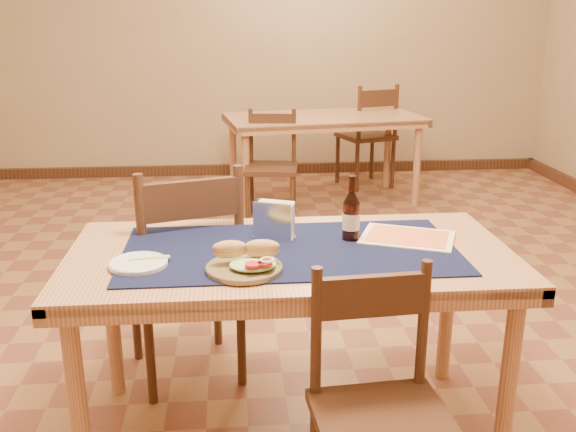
{
  "coord_description": "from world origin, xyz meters",
  "views": [
    {
      "loc": [
        -0.2,
        -2.97,
        1.57
      ],
      "look_at": [
        0.0,
        -0.7,
        0.85
      ],
      "focal_mm": 40.0,
      "sensor_mm": 36.0,
      "label": 1
    }
  ],
  "objects": [
    {
      "name": "chair_main_near",
      "position": [
        0.22,
        -1.36,
        0.45
      ],
      "size": [
        0.43,
        0.43,
        0.86
      ],
      "color": "#472619",
      "rests_on": "ground"
    },
    {
      "name": "chair_back_far",
      "position": [
        1.07,
        2.87,
        0.5
      ],
      "size": [
        0.56,
        0.56,
        0.97
      ],
      "color": "#472619",
      "rests_on": "ground"
    },
    {
      "name": "chair_back_near",
      "position": [
        0.1,
        1.92,
        0.45
      ],
      "size": [
        0.45,
        0.45,
        0.86
      ],
      "color": "#472619",
      "rests_on": "ground"
    },
    {
      "name": "baseboard",
      "position": [
        0.0,
        0.0,
        0.05
      ],
      "size": [
        6.0,
        7.0,
        0.1
      ],
      "color": "#472619",
      "rests_on": "ground"
    },
    {
      "name": "placemat",
      "position": [
        0.0,
        -0.8,
        0.75
      ],
      "size": [
        1.2,
        0.6,
        0.01
      ],
      "primitive_type": "cube",
      "color": "black",
      "rests_on": "main_table"
    },
    {
      "name": "napkin_holder",
      "position": [
        -0.05,
        -0.67,
        0.82
      ],
      "size": [
        0.17,
        0.11,
        0.14
      ],
      "color": "silver",
      "rests_on": "placemat"
    },
    {
      "name": "sandwich_plate",
      "position": [
        -0.16,
        -0.99,
        0.78
      ],
      "size": [
        0.26,
        0.26,
        0.1
      ],
      "color": "brown",
      "rests_on": "placemat"
    },
    {
      "name": "menu_card",
      "position": [
        0.45,
        -0.72,
        0.76
      ],
      "size": [
        0.41,
        0.36,
        0.01
      ],
      "color": "#FFEBC0",
      "rests_on": "placemat"
    },
    {
      "name": "back_table",
      "position": [
        0.58,
        2.4,
        0.67
      ],
      "size": [
        1.72,
        1.04,
        0.75
      ],
      "color": "tan",
      "rests_on": "ground"
    },
    {
      "name": "room",
      "position": [
        0.0,
        0.0,
        1.4
      ],
      "size": [
        6.04,
        7.04,
        2.84
      ],
      "color": "olive",
      "rests_on": "ground"
    },
    {
      "name": "chair_main_far",
      "position": [
        -0.41,
        -0.37,
        0.52
      ],
      "size": [
        0.57,
        0.57,
        0.99
      ],
      "color": "#472619",
      "rests_on": "ground"
    },
    {
      "name": "fork",
      "position": [
        -0.48,
        -0.89,
        0.77
      ],
      "size": [
        0.14,
        0.04,
        0.0
      ],
      "color": "#9DD877",
      "rests_on": "side_plate"
    },
    {
      "name": "main_table",
      "position": [
        0.0,
        -0.8,
        0.67
      ],
      "size": [
        1.6,
        0.8,
        0.75
      ],
      "color": "tan",
      "rests_on": "ground"
    },
    {
      "name": "beer_bottle",
      "position": [
        0.24,
        -0.71,
        0.85
      ],
      "size": [
        0.07,
        0.07,
        0.25
      ],
      "color": "#3F160B",
      "rests_on": "placemat"
    },
    {
      "name": "side_plate",
      "position": [
        -0.53,
        -0.91,
        0.76
      ],
      "size": [
        0.2,
        0.2,
        0.02
      ],
      "color": "white",
      "rests_on": "placemat"
    }
  ]
}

